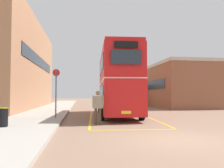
{
  "coord_description": "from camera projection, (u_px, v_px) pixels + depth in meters",
  "views": [
    {
      "loc": [
        -3.44,
        -7.66,
        1.6
      ],
      "look_at": [
        -0.67,
        12.6,
        2.52
      ],
      "focal_mm": 36.48,
      "sensor_mm": 36.0,
      "label": 1
    }
  ],
  "objects": [
    {
      "name": "ground_plane",
      "position": [
        116.0,
        111.0,
        22.23
      ],
      "size": [
        135.6,
        135.6,
        0.0
      ],
      "primitive_type": "plane",
      "color": "#846651"
    },
    {
      "name": "sidewalk_left",
      "position": [
        51.0,
        109.0,
        23.73
      ],
      "size": [
        4.0,
        57.6,
        0.14
      ],
      "primitive_type": "cube",
      "color": "#A39E93",
      "rests_on": "ground"
    },
    {
      "name": "brick_building_left",
      "position": [
        8.0,
        66.0,
        25.37
      ],
      "size": [
        6.92,
        21.48,
        9.57
      ],
      "color": "#AD7A56",
      "rests_on": "ground"
    },
    {
      "name": "depot_building_right",
      "position": [
        175.0,
        86.0,
        30.33
      ],
      "size": [
        7.26,
        14.65,
        5.36
      ],
      "color": "brown",
      "rests_on": "ground"
    },
    {
      "name": "double_decker_bus",
      "position": [
        117.0,
        82.0,
        16.99
      ],
      "size": [
        3.11,
        9.77,
        4.75
      ],
      "color": "black",
      "rests_on": "ground"
    },
    {
      "name": "single_deck_bus",
      "position": [
        125.0,
        94.0,
        34.72
      ],
      "size": [
        2.82,
        8.2,
        3.02
      ],
      "color": "black",
      "rests_on": "ground"
    },
    {
      "name": "pedestrian_boarding",
      "position": [
        98.0,
        105.0,
        11.85
      ],
      "size": [
        0.56,
        0.39,
        1.77
      ],
      "color": "#473828",
      "rests_on": "ground"
    },
    {
      "name": "litter_bin",
      "position": [
        2.0,
        117.0,
        10.2
      ],
      "size": [
        0.53,
        0.53,
        0.86
      ],
      "color": "black",
      "rests_on": "sidewalk_left"
    },
    {
      "name": "bus_stop_sign",
      "position": [
        56.0,
        89.0,
        14.05
      ],
      "size": [
        0.44,
        0.08,
        3.02
      ],
      "color": "#4C4C51",
      "rests_on": "sidewalk_left"
    },
    {
      "name": "bay_marking_yellow",
      "position": [
        121.0,
        118.0,
        15.06
      ],
      "size": [
        4.73,
        11.87,
        0.01
      ],
      "color": "gold",
      "rests_on": "ground"
    }
  ]
}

